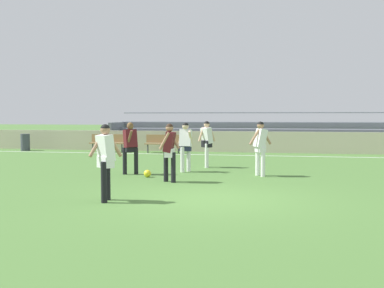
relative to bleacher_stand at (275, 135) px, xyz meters
name	(u,v)px	position (x,y,z in m)	size (l,w,h in m)	color
ground_plane	(210,199)	(-1.09, -15.09, -0.83)	(160.00, 160.00, 0.00)	#477033
field_line_sideline	(249,155)	(-1.09, -3.75, -0.83)	(44.00, 0.12, 0.01)	white
sideline_wall	(252,142)	(-1.09, -1.91, -0.30)	(48.00, 0.16, 1.05)	beige
bleacher_stand	(275,135)	(0.00, 0.00, 0.00)	(17.94, 2.68, 2.04)	#9EA3AD
bench_far_right	(108,141)	(-8.28, -3.06, -0.28)	(1.80, 0.40, 0.90)	#99754C
bench_far_left	(163,142)	(-5.36, -3.06, -0.28)	(1.80, 0.40, 0.90)	#99754C
trash_bin	(25,142)	(-12.87, -3.06, -0.39)	(0.47, 0.47, 0.88)	#3D424C
player_dark_wide_left	(170,148)	(-2.60, -12.79, 0.13)	(0.51, 0.44, 1.62)	black
player_dark_pressing_high	(130,144)	(-4.21, -11.38, 0.14)	(0.48, 0.71, 1.63)	black
player_white_dropping_back	(207,140)	(-2.20, -8.99, 0.15)	(0.61, 0.49, 1.64)	white
player_white_deep_cover	(260,144)	(-0.21, -11.01, 0.16)	(0.68, 0.49, 1.66)	white
player_white_on_ball	(186,143)	(-2.66, -10.41, 0.12)	(0.44, 0.58, 1.61)	white
player_white_wide_right	(105,156)	(-3.23, -15.86, 0.15)	(0.68, 0.46, 1.65)	black
soccer_ball	(147,174)	(-3.49, -11.94, -0.72)	(0.22, 0.22, 0.22)	yellow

